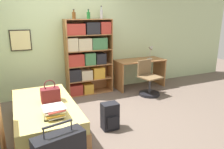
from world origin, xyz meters
name	(u,v)px	position (x,y,z in m)	size (l,w,h in m)	color
ground_plane	(87,121)	(0.00, 0.00, 0.00)	(14.00, 14.00, 0.00)	#66564C
wall_back	(63,39)	(0.00, 1.60, 1.30)	(10.00, 0.09, 2.60)	beige
bed	(45,116)	(-0.70, 0.02, 0.23)	(0.96, 1.84, 0.46)	#A36B3D
handbag	(50,94)	(-0.59, 0.05, 0.58)	(0.30, 0.19, 0.37)	maroon
book_stack_on_bed	(54,111)	(-0.64, -0.52, 0.53)	(0.32, 0.38, 0.14)	#232328
bookcase	(87,56)	(0.47, 1.37, 0.92)	(1.08, 0.34, 1.74)	#A36B3D
bottle_green	(74,15)	(0.20, 1.35, 1.82)	(0.08, 0.08, 0.21)	brown
bottle_brown	(88,15)	(0.53, 1.34, 1.82)	(0.08, 0.08, 0.21)	#1E6B2D
bottle_clear	(101,14)	(0.87, 1.43, 1.85)	(0.06, 0.06, 0.29)	#B7BCC1
desk	(140,68)	(1.85, 1.27, 0.51)	(1.27, 0.57, 0.73)	#A36B3D
desk_lamp	(151,49)	(2.16, 1.24, 0.97)	(0.18, 0.13, 0.38)	#ADA89E
desk_chair	(148,84)	(1.75, 0.69, 0.26)	(0.50, 0.51, 0.81)	black
backpack	(110,116)	(0.27, -0.42, 0.22)	(0.27, 0.23, 0.45)	black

